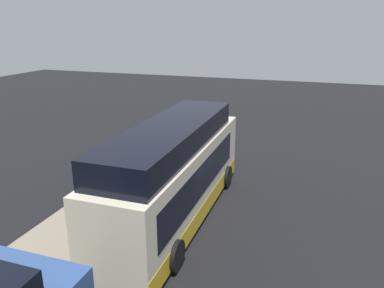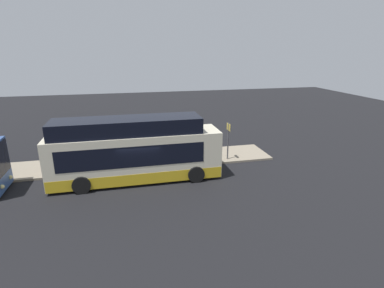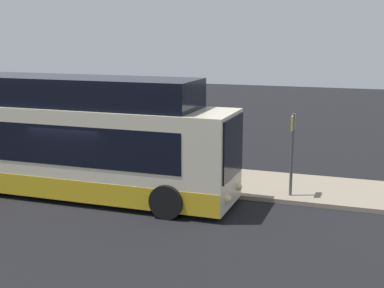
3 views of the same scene
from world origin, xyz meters
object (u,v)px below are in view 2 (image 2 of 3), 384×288
Objects in this scene: bus_lead at (135,153)px; passenger_waiting at (159,149)px; passenger_boarding at (179,146)px; suitcase at (156,153)px; trash_bin at (132,155)px; sign_post at (228,137)px.

bus_lead is 3.47m from passenger_waiting.
suitcase is (-1.75, 0.18, -0.49)m from passenger_boarding.
passenger_boarding is at bearing -5.86° from suitcase.
passenger_waiting is 2.14m from trash_bin.
bus_lead is at bearing -87.77° from trash_bin.
passenger_waiting is at bearing -70.30° from suitcase.
passenger_boarding is 3.57m from trash_bin.
suitcase is 0.35× the size of sign_post.
suitcase is 1.47× the size of trash_bin.
bus_lead is 4.00m from suitcase.
bus_lead reaches higher than trash_bin.
bus_lead is 6.40× the size of passenger_waiting.
sign_post is (6.79, 1.89, 0.05)m from bus_lead.
suitcase is at bearing -2.10° from trash_bin.
suitcase is at bearing 163.55° from sign_post.
passenger_boarding is (3.39, 3.23, -0.81)m from bus_lead.
passenger_waiting is 5.11m from sign_post.
bus_lead is at bearing -115.61° from suitcase.
passenger_boarding is 1.83m from suitcase.
trash_bin is (-3.52, 0.24, -0.53)m from passenger_boarding.
sign_post is (5.16, -1.52, 1.35)m from suitcase.
bus_lead reaches higher than passenger_waiting.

